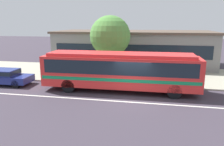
{
  "coord_description": "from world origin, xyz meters",
  "views": [
    {
      "loc": [
        1.4,
        -14.54,
        5.15
      ],
      "look_at": [
        -1.75,
        1.82,
        1.3
      ],
      "focal_mm": 35.55,
      "sensor_mm": 36.0,
      "label": 1
    }
  ],
  "objects": [
    {
      "name": "station_building",
      "position": [
        -1.15,
        12.53,
        2.06
      ],
      "size": [
        18.46,
        7.81,
        4.1
      ],
      "color": "gray",
      "rests_on": "ground_plane"
    },
    {
      "name": "transit_bus",
      "position": [
        -1.08,
        1.54,
        1.69
      ],
      "size": [
        11.64,
        2.65,
        2.91
      ],
      "color": "red",
      "rests_on": "ground_plane"
    },
    {
      "name": "sidewalk_slab",
      "position": [
        0.0,
        6.89,
        0.06
      ],
      "size": [
        60.0,
        8.0,
        0.12
      ],
      "primitive_type": "cube",
      "color": "#A29E89",
      "rests_on": "ground_plane"
    },
    {
      "name": "lane_stripe_center",
      "position": [
        0.0,
        -0.8,
        0.0
      ],
      "size": [
        56.0,
        0.16,
        0.01
      ],
      "primitive_type": "cube",
      "color": "silver",
      "rests_on": "ground_plane"
    },
    {
      "name": "ground_plane",
      "position": [
        0.0,
        0.0,
        0.0
      ],
      "size": [
        120.0,
        120.0,
        0.0
      ],
      "primitive_type": "plane",
      "color": "#3B343F"
    },
    {
      "name": "bus_stop_sign",
      "position": [
        3.9,
        3.3,
        1.61
      ],
      "size": [
        0.15,
        0.44,
        2.31
      ],
      "color": "gray",
      "rests_on": "sidewalk_slab"
    },
    {
      "name": "pedestrian_walking_along_curb",
      "position": [
        -1.55,
        3.58,
        1.05
      ],
      "size": [
        0.43,
        0.43,
        1.59
      ],
      "color": "#715D61",
      "rests_on": "sidewalk_slab"
    },
    {
      "name": "sedan_behind_bus",
      "position": [
        -10.91,
        1.47,
        0.72
      ],
      "size": [
        4.41,
        1.94,
        1.29
      ],
      "color": "navy",
      "rests_on": "ground_plane"
    },
    {
      "name": "street_tree_near_stop",
      "position": [
        -2.79,
        6.33,
        3.84
      ],
      "size": [
        3.85,
        3.85,
        5.66
      ],
      "color": "brown",
      "rests_on": "sidewalk_slab"
    },
    {
      "name": "pedestrian_waiting_near_sign",
      "position": [
        -4.68,
        4.39,
        1.16
      ],
      "size": [
        0.48,
        0.48,
        1.77
      ],
      "color": "#6B6959",
      "rests_on": "sidewalk_slab"
    }
  ]
}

